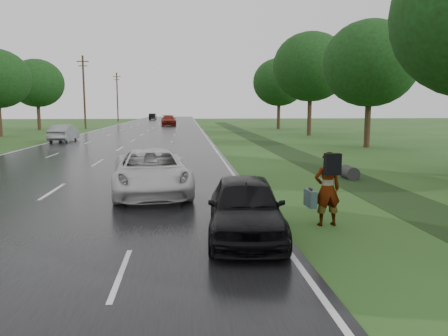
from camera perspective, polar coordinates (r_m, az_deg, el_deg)
road at (r=52.83m, az=-10.16°, el=4.60°), size 14.00×180.00×0.04m
edge_stripe_east at (r=52.66m, az=-2.80°, el=4.73°), size 0.12×180.00×0.01m
edge_stripe_west at (r=53.85m, az=-17.36°, el=4.45°), size 0.12×180.00×0.01m
center_line at (r=52.83m, az=-10.16°, el=4.63°), size 0.12×180.00×0.01m
drainage_ditch at (r=27.28m, az=9.47°, el=1.65°), size 2.20×120.00×0.56m
utility_pole_far at (r=64.10m, az=-17.81°, el=9.54°), size 1.60×0.26×10.00m
utility_pole_distant at (r=93.60m, az=-13.76°, el=9.06°), size 1.60×0.26×10.00m
tree_east_c at (r=34.47m, az=18.55°, el=12.80°), size 7.00×7.00×9.29m
tree_east_d at (r=47.58m, az=11.26°, el=12.82°), size 8.00×8.00×10.76m
tree_east_f at (r=61.00m, az=7.22°, el=11.06°), size 7.20×7.20×9.62m
tree_west_f at (r=63.67m, az=-23.25°, el=10.14°), size 7.00×7.00×9.29m
pedestrian at (r=11.22m, az=13.25°, el=-2.55°), size 0.87×0.74×1.87m
white_pickup at (r=15.06m, az=-9.48°, el=-0.49°), size 3.09×5.64×1.50m
dark_sedan at (r=9.89m, az=2.81°, el=-5.10°), size 1.97×4.22×1.40m
silver_sedan at (r=40.22m, az=-20.21°, el=4.31°), size 1.63×4.46×1.46m
far_car_red at (r=71.96m, az=-7.26°, el=6.20°), size 2.73×5.91×1.67m
far_car_dark at (r=108.51m, az=-9.29°, el=6.66°), size 1.64×4.47×1.46m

